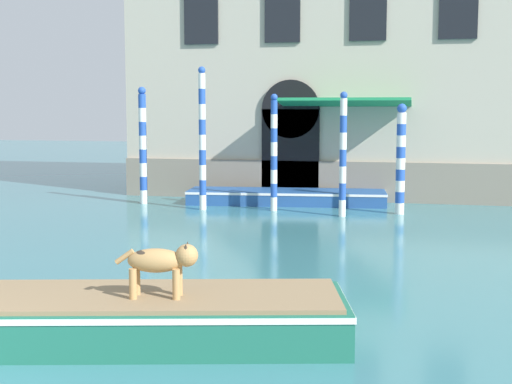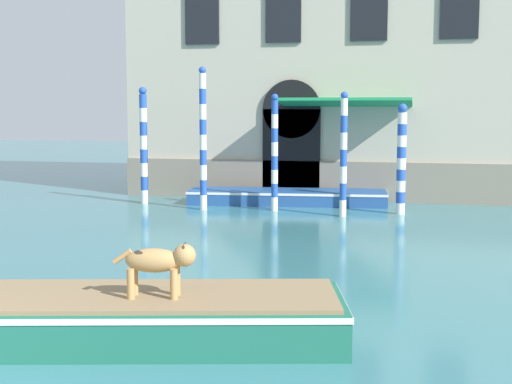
# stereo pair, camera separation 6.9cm
# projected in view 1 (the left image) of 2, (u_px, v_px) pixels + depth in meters

# --- Properties ---
(palazzo_left) EXTENTS (14.76, 7.40, 14.55)m
(palazzo_left) POSITION_uv_depth(u_px,v_px,m) (335.00, 3.00, 27.27)
(palazzo_left) COLOR #BCB29E
(palazzo_left) RESTS_ON ground_plane
(boat_foreground) EXTENTS (7.11, 3.43, 0.68)m
(boat_foreground) POSITION_uv_depth(u_px,v_px,m) (101.00, 316.00, 9.94)
(boat_foreground) COLOR #1E6651
(boat_foreground) RESTS_ON ground_plane
(dog_on_deck) EXTENTS (1.14, 0.46, 0.76)m
(dog_on_deck) POSITION_uv_depth(u_px,v_px,m) (162.00, 261.00, 9.69)
(dog_on_deck) COLOR tan
(dog_on_deck) RESTS_ON boat_foreground
(boat_moored_near_palazzo) EXTENTS (6.84, 2.34, 0.47)m
(boat_moored_near_palazzo) POSITION_uv_depth(u_px,v_px,m) (286.00, 197.00, 24.27)
(boat_moored_near_palazzo) COLOR #234C8C
(boat_moored_near_palazzo) RESTS_ON ground_plane
(mooring_pole_0) EXTENTS (0.22, 0.22, 3.74)m
(mooring_pole_0) POSITION_uv_depth(u_px,v_px,m) (343.00, 154.00, 21.26)
(mooring_pole_0) COLOR white
(mooring_pole_0) RESTS_ON ground_plane
(mooring_pole_1) EXTENTS (0.22, 0.22, 3.70)m
(mooring_pole_1) POSITION_uv_depth(u_px,v_px,m) (274.00, 152.00, 22.46)
(mooring_pole_1) COLOR white
(mooring_pole_1) RESTS_ON ground_plane
(mooring_pole_2) EXTENTS (0.29, 0.29, 3.39)m
(mooring_pole_2) POSITION_uv_depth(u_px,v_px,m) (401.00, 159.00, 21.78)
(mooring_pole_2) COLOR white
(mooring_pole_2) RESTS_ON ground_plane
(mooring_pole_3) EXTENTS (0.26, 0.26, 3.96)m
(mooring_pole_3) POSITION_uv_depth(u_px,v_px,m) (143.00, 145.00, 24.13)
(mooring_pole_3) COLOR white
(mooring_pole_3) RESTS_ON ground_plane
(mooring_pole_4) EXTENTS (0.23, 0.23, 4.55)m
(mooring_pole_4) POSITION_uv_depth(u_px,v_px,m) (202.00, 138.00, 22.62)
(mooring_pole_4) COLOR white
(mooring_pole_4) RESTS_ON ground_plane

